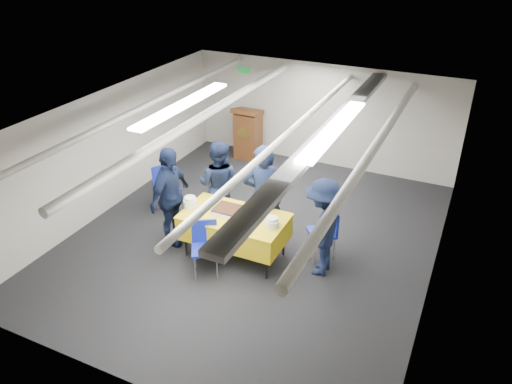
# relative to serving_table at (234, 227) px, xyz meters

# --- Properties ---
(ground) EXTENTS (7.00, 7.00, 0.00)m
(ground) POSITION_rel_serving_table_xyz_m (0.07, 0.60, -0.56)
(ground) COLOR black
(ground) RESTS_ON ground
(room_shell) EXTENTS (6.00, 7.00, 2.30)m
(room_shell) POSITION_rel_serving_table_xyz_m (0.16, 1.01, 1.25)
(room_shell) COLOR beige
(room_shell) RESTS_ON ground
(serving_table) EXTENTS (1.70, 0.94, 0.77)m
(serving_table) POSITION_rel_serving_table_xyz_m (0.00, 0.00, 0.00)
(serving_table) COLOR black
(serving_table) RESTS_ON ground
(sheet_cake) EXTENTS (0.51, 0.39, 0.09)m
(sheet_cake) POSITION_rel_serving_table_xyz_m (-0.12, 0.04, 0.25)
(sheet_cake) COLOR white
(sheet_cake) RESTS_ON serving_table
(plate_stack_left) EXTENTS (0.23, 0.23, 0.18)m
(plate_stack_left) POSITION_rel_serving_table_xyz_m (-0.79, -0.05, 0.29)
(plate_stack_left) COLOR white
(plate_stack_left) RESTS_ON serving_table
(plate_stack_right) EXTENTS (0.23, 0.23, 0.17)m
(plate_stack_right) POSITION_rel_serving_table_xyz_m (0.68, -0.05, 0.29)
(plate_stack_right) COLOR white
(plate_stack_right) RESTS_ON serving_table
(podium) EXTENTS (0.62, 0.53, 1.25)m
(podium) POSITION_rel_serving_table_xyz_m (-1.53, 3.65, 0.05)
(podium) COLOR brown
(podium) RESTS_ON ground
(chair_near) EXTENTS (0.58, 0.58, 0.87)m
(chair_near) POSITION_rel_serving_table_xyz_m (-0.24, -0.55, -0.03)
(chair_near) COLOR gray
(chair_near) RESTS_ON ground
(chair_right) EXTENTS (0.59, 0.59, 0.87)m
(chair_right) POSITION_rel_serving_table_xyz_m (1.37, 0.65, -0.03)
(chair_right) COLOR gray
(chair_right) RESTS_ON ground
(chair_left) EXTENTS (0.58, 0.58, 0.87)m
(chair_left) POSITION_rel_serving_table_xyz_m (-1.93, 0.84, -0.03)
(chair_left) COLOR gray
(chair_left) RESTS_ON ground
(sailor_a) EXTENTS (0.79, 0.65, 1.87)m
(sailor_a) POSITION_rel_serving_table_xyz_m (0.29, 0.47, 0.38)
(sailor_a) COLOR black
(sailor_a) RESTS_ON ground
(sailor_b) EXTENTS (0.89, 0.75, 1.64)m
(sailor_b) POSITION_rel_serving_table_xyz_m (-0.70, 0.76, 0.26)
(sailor_b) COLOR black
(sailor_b) RESTS_ON ground
(sailor_c) EXTENTS (0.44, 1.04, 1.76)m
(sailor_c) POSITION_rel_serving_table_xyz_m (-1.16, -0.08, 0.32)
(sailor_c) COLOR black
(sailor_c) RESTS_ON ground
(sailor_d) EXTENTS (0.63, 1.06, 1.62)m
(sailor_d) POSITION_rel_serving_table_xyz_m (1.42, 0.20, 0.25)
(sailor_d) COLOR black
(sailor_d) RESTS_ON ground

